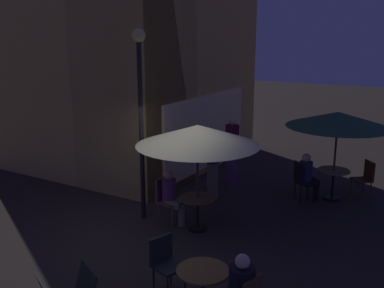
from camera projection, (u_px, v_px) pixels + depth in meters
ground_plane at (158, 239)px, 8.73m from camera, size 60.00×60.00×0.00m
street_lamp_near_corner at (140, 98)px, 9.12m from camera, size 0.28×0.28×4.09m
cafe_table_0 at (333, 178)px, 10.70m from camera, size 0.77×0.77×0.77m
cafe_table_1 at (198, 206)px, 9.05m from camera, size 0.74×0.74×0.71m
cafe_table_2 at (203, 282)px, 6.26m from camera, size 0.76×0.76×0.72m
patio_umbrella_0 at (338, 120)px, 10.35m from camera, size 2.43×2.43×2.20m
patio_umbrella_1 at (198, 135)px, 8.69m from camera, size 2.48×2.48×2.23m
cafe_chair_0 at (365, 176)px, 10.84m from camera, size 0.59×0.59×0.94m
cafe_chair_1 at (301, 178)px, 10.56m from camera, size 0.59×0.59×1.00m
cafe_chair_2 at (165, 196)px, 9.39m from camera, size 0.44×0.44×1.00m
cafe_chair_3 at (165, 259)px, 6.87m from camera, size 0.55×0.55×0.90m
patron_seated_0 at (308, 175)px, 10.56m from camera, size 0.49×0.51×1.21m
patron_seated_1 at (171, 194)px, 9.30m from camera, size 0.32×0.52×1.20m
patron_standing_3 at (213, 163)px, 10.72m from camera, size 0.32×0.32×1.77m
patron_standing_4 at (232, 151)px, 11.77m from camera, size 0.37×0.37×1.84m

